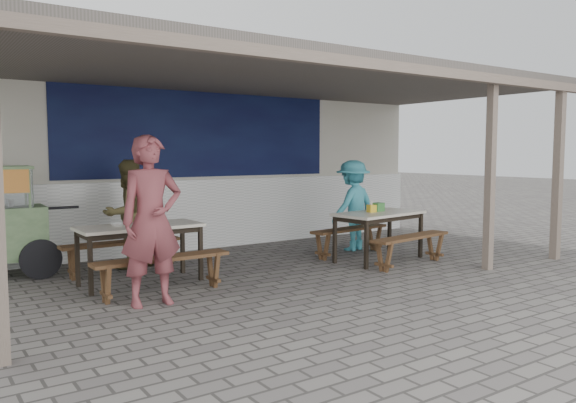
% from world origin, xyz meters
% --- Properties ---
extents(ground, '(60.00, 60.00, 0.00)m').
position_xyz_m(ground, '(0.00, 0.00, 0.00)').
color(ground, '#635E5A').
rests_on(ground, ground).
extents(back_wall, '(9.00, 1.28, 3.50)m').
position_xyz_m(back_wall, '(-0.00, 3.58, 1.72)').
color(back_wall, beige).
rests_on(back_wall, ground).
extents(warung_roof, '(9.00, 4.21, 2.81)m').
position_xyz_m(warung_roof, '(0.02, 0.90, 2.71)').
color(warung_roof, '#554D49').
rests_on(warung_roof, ground).
extents(table_left, '(1.54, 0.70, 0.75)m').
position_xyz_m(table_left, '(-2.03, 1.06, 0.67)').
color(table_left, silver).
rests_on(table_left, ground).
extents(bench_left_street, '(1.63, 0.30, 0.45)m').
position_xyz_m(bench_left_street, '(-2.02, 0.35, 0.34)').
color(bench_left_street, brown).
rests_on(bench_left_street, ground).
extents(bench_left_wall, '(1.63, 0.30, 0.45)m').
position_xyz_m(bench_left_wall, '(-2.04, 1.76, 0.34)').
color(bench_left_wall, brown).
rests_on(bench_left_wall, ground).
extents(table_right, '(1.55, 0.93, 0.75)m').
position_xyz_m(table_right, '(1.54, 0.48, 0.67)').
color(table_right, silver).
rests_on(table_right, ground).
extents(bench_right_street, '(1.59, 0.50, 0.45)m').
position_xyz_m(bench_right_street, '(1.63, -0.11, 0.34)').
color(bench_right_street, brown).
rests_on(bench_right_street, ground).
extents(bench_right_wall, '(1.59, 0.50, 0.45)m').
position_xyz_m(bench_right_wall, '(1.46, 1.06, 0.34)').
color(bench_right_wall, brown).
rests_on(bench_right_wall, ground).
extents(patron_street_side, '(0.69, 0.46, 1.86)m').
position_xyz_m(patron_street_side, '(-2.27, 0.00, 0.93)').
color(patron_street_side, brown).
rests_on(patron_street_side, ground).
extents(patron_wall_side, '(0.90, 0.79, 1.56)m').
position_xyz_m(patron_wall_side, '(-1.84, 2.11, 0.78)').
color(patron_wall_side, brown).
rests_on(patron_wall_side, ground).
extents(patron_right_table, '(1.09, 0.77, 1.53)m').
position_xyz_m(patron_right_table, '(1.83, 1.42, 0.77)').
color(patron_right_table, '#41A5B9').
rests_on(patron_right_table, ground).
extents(tissue_box, '(0.13, 0.13, 0.11)m').
position_xyz_m(tissue_box, '(1.43, 0.53, 0.81)').
color(tissue_box, gold).
rests_on(tissue_box, table_right).
extents(donation_box, '(0.22, 0.17, 0.13)m').
position_xyz_m(donation_box, '(1.61, 0.59, 0.82)').
color(donation_box, '#377A36').
rests_on(donation_box, table_right).
extents(condiment_jar, '(0.08, 0.08, 0.09)m').
position_xyz_m(condiment_jar, '(-1.74, 1.16, 0.80)').
color(condiment_jar, white).
rests_on(condiment_jar, table_left).
extents(condiment_bowl, '(0.17, 0.17, 0.04)m').
position_xyz_m(condiment_bowl, '(-2.31, 1.10, 0.77)').
color(condiment_bowl, white).
rests_on(condiment_bowl, table_left).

